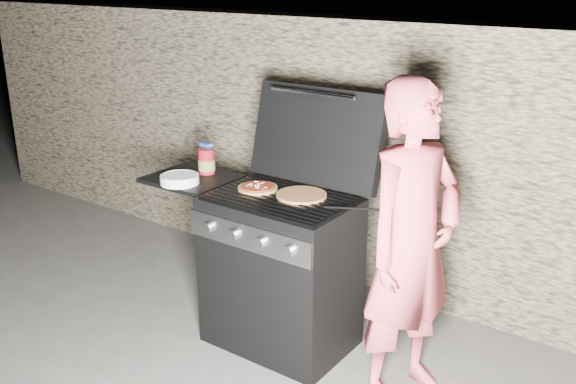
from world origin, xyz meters
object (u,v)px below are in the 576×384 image
Objects in this scene: pizza_topped at (258,187)px; person at (412,246)px; sauce_jar at (206,161)px; gas_grill at (247,261)px.

pizza_topped is 0.98m from person.
person is (1.43, -0.11, -0.16)m from sauce_jar.
person reaches higher than gas_grill.
gas_grill is 0.66m from sauce_jar.
gas_grill is 0.47m from pizza_topped.
pizza_topped is at bearing -9.74° from sauce_jar.
person is (0.97, -0.03, -0.10)m from pizza_topped.
person is at bearing -4.30° from sauce_jar.
pizza_topped is at bearing 20.30° from gas_grill.
gas_grill is at bearing 106.40° from person.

